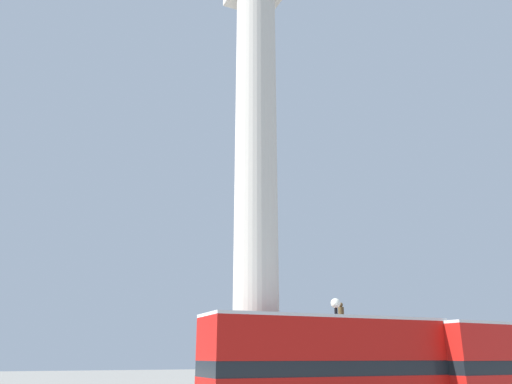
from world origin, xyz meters
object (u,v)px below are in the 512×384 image
Objects in this scene: bus_a at (329,369)px; equestrian_statue at (345,378)px; street_lamp at (338,351)px; monument_column at (256,213)px.

bus_a is 1.68× the size of equestrian_statue.
bus_a is 2.60m from street_lamp.
equestrian_statue is at bearing 54.63° from bus_a.
monument_column is at bearing 114.32° from bus_a.
monument_column is 12.24m from equestrian_statue.
bus_a is (1.46, -3.57, -7.00)m from monument_column.
bus_a is at bearing -132.21° from street_lamp.
monument_column is 3.99× the size of equestrian_statue.
monument_column reaches higher than bus_a.
monument_column is 7.24m from street_lamp.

